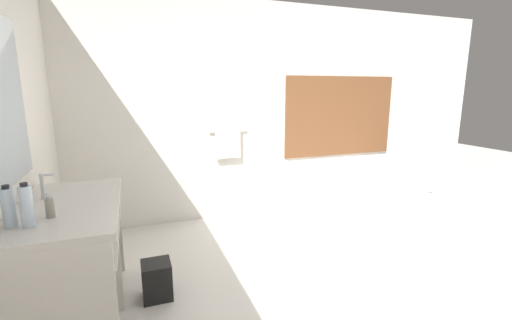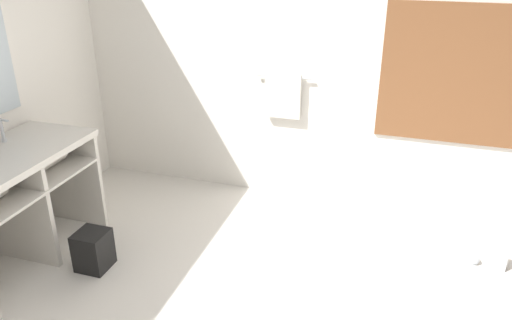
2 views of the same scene
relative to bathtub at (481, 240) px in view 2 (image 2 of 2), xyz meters
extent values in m
cube|color=white|center=(-1.35, 0.85, 1.04)|extent=(7.40, 0.06, 2.70)
cube|color=brown|center=(0.00, 0.80, 0.95)|extent=(1.70, 0.02, 1.10)
cylinder|color=silver|center=(-1.65, 0.78, 0.84)|extent=(0.50, 0.02, 0.02)
cube|color=beige|center=(-1.65, 0.77, 0.67)|extent=(0.32, 0.04, 0.40)
cube|color=silver|center=(-3.22, -0.81, 0.54)|extent=(0.65, 1.26, 0.05)
cube|color=silver|center=(-3.22, -0.81, 0.32)|extent=(0.61, 1.20, 0.02)
cylinder|color=white|center=(-3.22, -0.63, 0.51)|extent=(0.32, 0.32, 0.10)
cube|color=silver|center=(-3.22, -0.81, 0.10)|extent=(0.59, 0.04, 0.82)
cube|color=silver|center=(-3.22, -0.20, 0.10)|extent=(0.59, 0.04, 0.82)
cylinder|color=beige|center=(-3.17, -0.50, 0.39)|extent=(0.13, 0.35, 0.13)
cylinder|color=silver|center=(-3.40, -0.63, 0.57)|extent=(0.04, 0.04, 0.02)
cylinder|color=silver|center=(-3.40, -0.63, 0.66)|extent=(0.02, 0.02, 0.16)
cube|color=silver|center=(-3.36, -0.63, 0.73)|extent=(0.07, 0.01, 0.01)
cube|color=white|center=(0.00, 0.00, -0.03)|extent=(1.02, 1.61, 0.56)
ellipsoid|color=white|center=(0.00, 0.00, 0.10)|extent=(0.73, 1.16, 0.30)
cube|color=silver|center=(0.00, -0.71, 0.31)|extent=(0.04, 0.07, 0.12)
sphere|color=silver|center=(-0.14, -0.71, 0.28)|extent=(0.06, 0.06, 0.06)
cube|color=black|center=(-2.67, -0.74, -0.16)|extent=(0.23, 0.23, 0.30)
camera|label=1|loc=(-2.79, -3.33, 1.33)|focal=24.00mm
camera|label=2|loc=(-0.60, -3.30, 1.94)|focal=35.00mm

